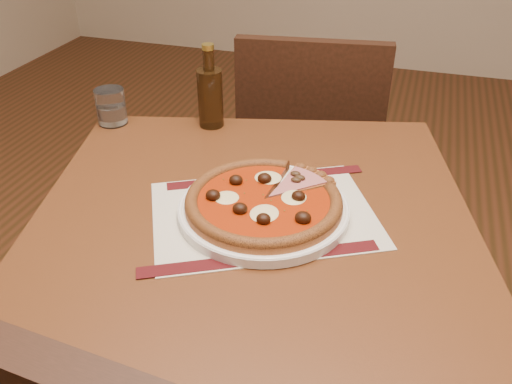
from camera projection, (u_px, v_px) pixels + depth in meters
The scene contains 8 objects.
table at pixel (253, 254), 1.05m from camera, with size 0.97×0.97×0.75m.
chair_far at pixel (309, 150), 1.71m from camera, with size 0.48×0.48×0.89m.
placemat at pixel (264, 214), 0.99m from camera, with size 0.40×0.29×0.00m, color beige.
plate at pixel (264, 210), 0.98m from camera, with size 0.31×0.31×0.02m, color white.
pizza at pixel (264, 201), 0.97m from camera, with size 0.28×0.28×0.04m.
ham_slice at pixel (306, 185), 1.02m from camera, with size 0.11×0.14×0.02m.
water_glass at pixel (111, 107), 1.29m from camera, with size 0.07×0.07×0.09m, color white.
bottle at pixel (210, 95), 1.26m from camera, with size 0.06×0.06×0.20m.
Camera 1 is at (0.20, -0.80, 1.32)m, focal length 38.00 mm.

